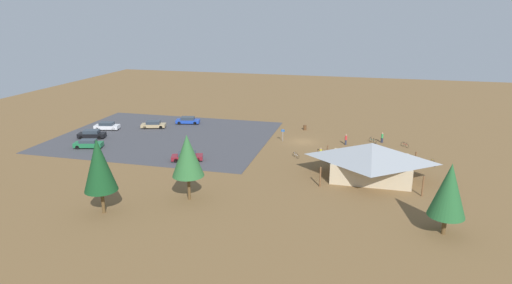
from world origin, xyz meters
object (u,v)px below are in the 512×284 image
Objects in this scene: car_black_front_row at (92,134)px; pine_mideast at (449,190)px; pine_center at (99,165)px; lot_sign at (283,133)px; bicycle_red_lone_east at (405,145)px; trash_bin at (305,128)px; visitor_by_pavilion at (346,139)px; visitor_at_bikes at (321,153)px; pine_far_east at (187,156)px; bicycle_green_by_bin at (415,163)px; bike_pavilion at (371,158)px; bicycle_black_yard_center at (376,146)px; bicycle_teal_yard_left at (373,140)px; car_maroon_by_curb at (187,156)px; bicycle_white_edge_south at (296,155)px; car_blue_second_row at (188,120)px; visitor_crossing_yard at (382,137)px; bicycle_orange_near_porch at (318,152)px; car_tan_back_corner at (153,124)px; car_white_end_stall at (107,126)px; car_green_mid_lot at (88,144)px; bicycle_yellow_yard_right at (433,163)px.

pine_mideast is at bearing 158.56° from car_black_front_row.
car_black_front_row is at bearing -53.57° from pine_center.
lot_sign is 1.63× the size of bicycle_red_lone_east.
visitor_by_pavilion is at bearing 135.71° from trash_bin.
pine_mideast is 4.02× the size of visitor_at_bikes.
pine_center is 9.58m from pine_far_east.
bicycle_green_by_bin is at bearing -177.62° from visitor_at_bikes.
car_black_front_row is at bearing -8.84° from bike_pavilion.
bicycle_teal_yard_left is (0.52, -3.11, 0.02)m from bicycle_black_yard_center.
car_maroon_by_curb is 1.01× the size of car_black_front_row.
visitor_by_pavilion reaches higher than car_maroon_by_curb.
visitor_at_bikes reaches higher than bicycle_white_edge_south.
car_maroon_by_curb is 1.02× the size of car_blue_second_row.
visitor_crossing_yard reaches higher than trash_bin.
bicycle_teal_yard_left is (5.09, -1.35, -0.00)m from bicycle_red_lone_east.
bicycle_orange_near_porch is at bearing -178.84° from car_black_front_row.
car_maroon_by_curb is at bearing 30.85° from visitor_crossing_yard.
bicycle_orange_near_porch is 13.25m from visitor_crossing_yard.
car_tan_back_corner is 0.99× the size of car_black_front_row.
visitor_at_bikes is (-40.50, 7.26, 0.22)m from car_white_end_stall.
trash_bin is 0.12× the size of pine_mideast.
lot_sign is at bearing 174.21° from car_tan_back_corner.
visitor_at_bikes is (-37.03, -3.50, 0.23)m from car_green_mid_lot.
bicycle_red_lone_east is 51.43m from car_green_mid_lot.
car_white_end_stall reaches higher than bicycle_red_lone_east.
bicycle_red_lone_east is 9.25m from bicycle_green_by_bin.
bike_pavilion is at bearing 70.45° from bicycle_red_lone_east.
bicycle_black_yard_center is at bearing -135.25° from visitor_at_bikes.
visitor_by_pavilion is at bearing -126.96° from pine_center.
car_tan_back_corner reaches higher than bicycle_yellow_yard_right.
car_green_mid_lot is (44.60, 14.63, 0.37)m from bicycle_teal_yard_left.
pine_center is 33.67m from bicycle_orange_near_porch.
pine_far_east is at bearing 123.88° from car_tan_back_corner.
bicycle_red_lone_east is (-16.38, -9.66, 0.02)m from bicycle_white_edge_south.
car_maroon_by_curb reaches higher than trash_bin.
pine_mideast reaches higher than car_blue_second_row.
bicycle_white_edge_south is 28.26m from car_blue_second_row.
pine_far_east is at bearing -143.98° from pine_center.
bicycle_white_edge_south is (-3.54, 7.88, -1.06)m from lot_sign.
bike_pavilion is at bearing 164.74° from car_white_end_stall.
pine_far_east is at bearing 61.99° from bicycle_white_edge_south.
visitor_at_bikes reaches higher than bicycle_red_lone_east.
bicycle_green_by_bin is at bearing 172.92° from car_white_end_stall.
car_green_mid_lot is 2.76× the size of visitor_crossing_yard.
car_black_front_row reaches higher than bicycle_red_lone_east.
bike_pavilion is 43.09m from car_tan_back_corner.
bicycle_white_edge_south is 1.02× the size of bicycle_teal_yard_left.
bicycle_red_lone_east is 3.96m from visitor_crossing_yard.
car_blue_second_row reaches higher than bicycle_orange_near_porch.
bike_pavilion reaches higher than trash_bin.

